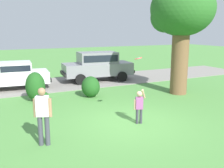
# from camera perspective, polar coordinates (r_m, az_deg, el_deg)

# --- Properties ---
(ground_plane) EXTENTS (80.00, 80.00, 0.00)m
(ground_plane) POSITION_cam_1_polar(r_m,az_deg,el_deg) (9.53, 4.15, -8.55)
(ground_plane) COLOR #518E42
(driveway_strip) EXTENTS (28.00, 4.40, 0.02)m
(driveway_strip) POSITION_cam_1_polar(r_m,az_deg,el_deg) (16.63, -9.75, 0.25)
(driveway_strip) COLOR gray
(driveway_strip) RESTS_ON ground
(oak_tree_large) EXTENTS (3.25, 3.23, 5.76)m
(oak_tree_large) POSITION_cam_1_polar(r_m,az_deg,el_deg) (13.89, 15.30, 14.83)
(oak_tree_large) COLOR brown
(oak_tree_large) RESTS_ON ground
(shrub_near_tree) EXTENTS (1.04, 1.03, 1.39)m
(shrub_near_tree) POSITION_cam_1_polar(r_m,az_deg,el_deg) (12.70, -16.64, -0.70)
(shrub_near_tree) COLOR #1E511C
(shrub_near_tree) RESTS_ON ground
(shrub_centre_left) EXTENTS (0.93, 0.99, 1.06)m
(shrub_centre_left) POSITION_cam_1_polar(r_m,az_deg,el_deg) (12.95, -4.79, -0.60)
(shrub_centre_left) COLOR #1E511C
(shrub_centre_left) RESTS_ON ground
(parked_sedan) EXTENTS (4.54, 2.38, 1.56)m
(parked_sedan) POSITION_cam_1_polar(r_m,az_deg,el_deg) (15.61, -21.46, 1.96)
(parked_sedan) COLOR white
(parked_sedan) RESTS_ON ground
(parked_suv) EXTENTS (4.85, 2.42, 1.92)m
(parked_suv) POSITION_cam_1_polar(r_m,az_deg,el_deg) (17.04, -3.28, 4.32)
(parked_suv) COLOR gray
(parked_suv) RESTS_ON ground
(child_thrower) EXTENTS (0.48, 0.24, 1.29)m
(child_thrower) POSITION_cam_1_polar(r_m,az_deg,el_deg) (9.24, 6.11, -4.57)
(child_thrower) COLOR #383842
(child_thrower) RESTS_ON ground
(frisbee) EXTENTS (0.29, 0.28, 0.12)m
(frisbee) POSITION_cam_1_polar(r_m,az_deg,el_deg) (9.50, 5.89, 5.72)
(frisbee) COLOR red
(adult_onlooker) EXTENTS (0.49, 0.35, 1.74)m
(adult_onlooker) POSITION_cam_1_polar(r_m,az_deg,el_deg) (7.67, -15.19, -6.34)
(adult_onlooker) COLOR #3F3F4C
(adult_onlooker) RESTS_ON ground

